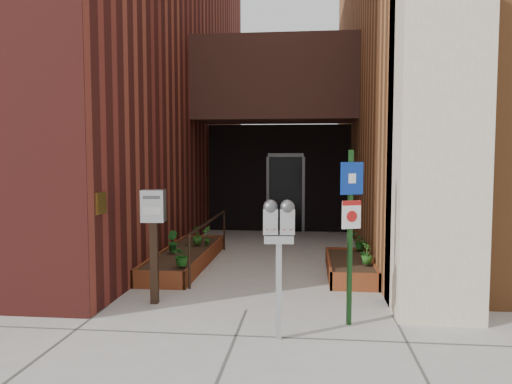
% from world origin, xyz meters
% --- Properties ---
extents(ground, '(80.00, 80.00, 0.00)m').
position_xyz_m(ground, '(0.00, 0.00, 0.00)').
color(ground, '#9E9991').
rests_on(ground, ground).
extents(architecture, '(20.00, 14.60, 10.00)m').
position_xyz_m(architecture, '(-0.18, 6.89, 4.98)').
color(architecture, maroon).
rests_on(architecture, ground).
extents(planter_left, '(0.90, 3.60, 0.30)m').
position_xyz_m(planter_left, '(-1.55, 2.70, 0.13)').
color(planter_left, maroon).
rests_on(planter_left, ground).
extents(planter_right, '(0.80, 2.20, 0.30)m').
position_xyz_m(planter_right, '(1.60, 2.20, 0.13)').
color(planter_right, maroon).
rests_on(planter_right, ground).
extents(handrail, '(0.04, 3.34, 0.90)m').
position_xyz_m(handrail, '(-1.05, 2.65, 0.75)').
color(handrail, black).
rests_on(handrail, ground).
extents(parking_meter, '(0.37, 0.18, 1.65)m').
position_xyz_m(parking_meter, '(0.52, -1.04, 1.27)').
color(parking_meter, '#A6A6A8').
rests_on(parking_meter, ground).
extents(sign_post, '(0.29, 0.14, 2.22)m').
position_xyz_m(sign_post, '(1.38, -0.46, 1.37)').
color(sign_post, '#153A15').
rests_on(sign_post, ground).
extents(payment_dropbox, '(0.35, 0.28, 1.66)m').
position_xyz_m(payment_dropbox, '(-1.37, 0.18, 1.20)').
color(payment_dropbox, black).
rests_on(payment_dropbox, ground).
extents(shrub_left_a, '(0.47, 0.47, 0.37)m').
position_xyz_m(shrub_left_a, '(-1.25, 1.31, 0.49)').
color(shrub_left_a, '#1C5C1A').
rests_on(shrub_left_a, planter_left).
extents(shrub_left_b, '(0.32, 0.32, 0.41)m').
position_xyz_m(shrub_left_b, '(-1.74, 2.46, 0.50)').
color(shrub_left_b, '#164F18').
rests_on(shrub_left_b, planter_left).
extents(shrub_left_c, '(0.31, 0.31, 0.39)m').
position_xyz_m(shrub_left_c, '(-1.45, 3.34, 0.49)').
color(shrub_left_c, '#235217').
rests_on(shrub_left_c, planter_left).
extents(shrub_left_d, '(0.28, 0.28, 0.38)m').
position_xyz_m(shrub_left_d, '(-1.25, 3.33, 0.49)').
color(shrub_left_d, '#255D1A').
rests_on(shrub_left_d, planter_left).
extents(shrub_right_a, '(0.25, 0.25, 0.35)m').
position_xyz_m(shrub_right_a, '(1.85, 1.80, 0.48)').
color(shrub_right_a, '#215719').
rests_on(shrub_right_a, planter_right).
extents(shrub_right_b, '(0.23, 0.23, 0.33)m').
position_xyz_m(shrub_right_b, '(1.85, 2.35, 0.46)').
color(shrub_right_b, '#1C5919').
rests_on(shrub_right_b, planter_right).
extents(shrub_right_c, '(0.41, 0.41, 0.33)m').
position_xyz_m(shrub_right_c, '(1.85, 3.10, 0.46)').
color(shrub_right_c, '#195819').
rests_on(shrub_right_c, planter_right).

